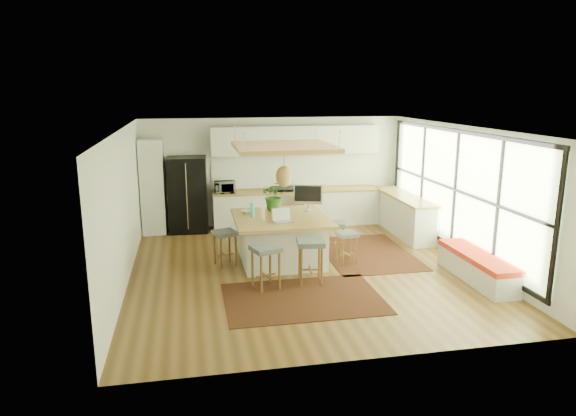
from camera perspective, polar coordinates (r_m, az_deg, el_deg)
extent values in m
plane|color=#533A17|center=(10.05, 1.68, -6.71)|extent=(7.00, 7.00, 0.00)
plane|color=white|center=(9.48, 1.79, 8.83)|extent=(7.00, 7.00, 0.00)
plane|color=silver|center=(13.05, -1.67, 4.04)|extent=(6.50, 0.00, 6.50)
plane|color=silver|center=(6.43, 8.67, -5.70)|extent=(6.50, 0.00, 6.50)
plane|color=silver|center=(9.51, -17.73, 0.00)|extent=(0.00, 7.00, 7.00)
plane|color=silver|center=(10.85, 18.72, 1.49)|extent=(0.00, 7.00, 7.00)
cube|color=silver|center=(12.63, -14.75, 2.27)|extent=(0.55, 0.60, 2.25)
cube|color=silver|center=(13.02, 0.98, -0.06)|extent=(4.20, 0.60, 0.88)
cube|color=olive|center=(12.92, 0.98, 1.93)|extent=(4.24, 0.64, 0.05)
cube|color=white|center=(13.13, 0.72, 4.10)|extent=(4.20, 0.02, 0.80)
cube|color=silver|center=(12.88, 0.87, 7.51)|extent=(4.20, 0.34, 0.70)
cube|color=silver|center=(12.65, 12.72, -0.78)|extent=(0.60, 2.50, 0.88)
cube|color=olive|center=(12.55, 12.82, 1.26)|extent=(0.64, 2.54, 0.05)
cube|color=black|center=(8.69, 1.67, -9.95)|extent=(2.60, 1.80, 0.01)
cube|color=black|center=(11.07, 8.64, -4.94)|extent=(1.80, 2.60, 0.01)
imported|color=#A5A5AA|center=(12.60, -7.01, 2.44)|extent=(0.51, 0.28, 0.34)
imported|color=#1E4C19|center=(10.72, -1.51, 1.05)|extent=(0.60, 0.65, 0.47)
imported|color=white|center=(10.51, -4.59, -0.40)|extent=(0.29, 0.29, 0.05)
cylinder|color=#3AD1E8|center=(10.16, -3.93, -0.47)|extent=(0.07, 0.07, 0.19)
cylinder|color=white|center=(9.94, -2.89, -0.77)|extent=(0.07, 0.07, 0.19)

